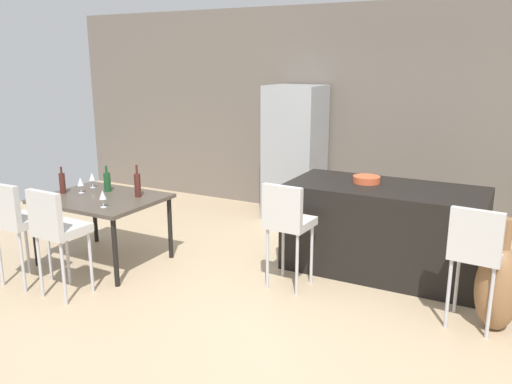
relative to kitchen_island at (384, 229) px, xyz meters
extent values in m
plane|color=tan|center=(-0.73, -0.83, -0.46)|extent=(10.00, 10.00, 0.00)
cube|color=#665B51|center=(-0.73, 1.78, 0.99)|extent=(10.00, 0.12, 2.90)
cube|color=black|center=(0.00, 0.00, 0.00)|extent=(1.97, 0.95, 0.92)
cube|color=beige|center=(-0.71, -0.79, 0.19)|extent=(0.42, 0.42, 0.08)
cube|color=beige|center=(-0.72, -0.96, 0.41)|extent=(0.40, 0.08, 0.36)
cylinder|color=#B2B2B7|center=(-0.86, -0.63, -0.16)|extent=(0.03, 0.03, 0.61)
cylinder|color=#B2B2B7|center=(-0.54, -0.64, -0.16)|extent=(0.03, 0.03, 0.61)
cylinder|color=#B2B2B7|center=(-0.88, -0.95, -0.16)|extent=(0.03, 0.03, 0.61)
cylinder|color=#B2B2B7|center=(-0.56, -0.96, -0.16)|extent=(0.03, 0.03, 0.61)
cube|color=beige|center=(0.97, -0.79, 0.19)|extent=(0.43, 0.43, 0.08)
cube|color=beige|center=(0.95, -0.96, 0.41)|extent=(0.40, 0.09, 0.36)
cylinder|color=#B2B2B7|center=(0.82, -0.62, -0.16)|extent=(0.03, 0.03, 0.61)
cylinder|color=#B2B2B7|center=(1.14, -0.65, -0.16)|extent=(0.03, 0.03, 0.61)
cylinder|color=#B2B2B7|center=(0.79, -0.94, -0.16)|extent=(0.03, 0.03, 0.61)
cylinder|color=#B2B2B7|center=(1.11, -0.97, -0.16)|extent=(0.03, 0.03, 0.61)
cube|color=#4C4238|center=(-2.77, -1.19, 0.26)|extent=(1.26, 0.99, 0.04)
cylinder|color=black|center=(-3.34, -0.75, -0.11)|extent=(0.05, 0.05, 0.70)
cylinder|color=black|center=(-2.19, -0.75, -0.11)|extent=(0.05, 0.05, 0.70)
cylinder|color=black|center=(-3.34, -1.62, -0.11)|extent=(0.05, 0.05, 0.70)
cylinder|color=black|center=(-2.19, -1.62, -0.11)|extent=(0.05, 0.05, 0.70)
cube|color=beige|center=(-3.05, -1.98, 0.19)|extent=(0.41, 0.41, 0.08)
cube|color=beige|center=(-3.05, -2.15, 0.41)|extent=(0.40, 0.07, 0.36)
cylinder|color=#B2B2B7|center=(-3.21, -1.83, -0.16)|extent=(0.03, 0.03, 0.61)
cylinder|color=#B2B2B7|center=(-2.89, -1.82, -0.16)|extent=(0.03, 0.03, 0.61)
cylinder|color=#B2B2B7|center=(-3.21, -2.14, -0.16)|extent=(0.03, 0.03, 0.61)
cylinder|color=#B2B2B7|center=(-2.89, -2.14, -0.16)|extent=(0.03, 0.03, 0.61)
cube|color=beige|center=(-2.48, -1.98, 0.19)|extent=(0.41, 0.41, 0.08)
cube|color=beige|center=(-2.49, -2.15, 0.41)|extent=(0.40, 0.07, 0.36)
cylinder|color=#B2B2B7|center=(-2.64, -1.82, -0.16)|extent=(0.03, 0.03, 0.61)
cylinder|color=#B2B2B7|center=(-2.32, -1.83, -0.16)|extent=(0.03, 0.03, 0.61)
cylinder|color=#B2B2B7|center=(-2.65, -2.14, -0.16)|extent=(0.03, 0.03, 0.61)
cylinder|color=#B2B2B7|center=(-2.33, -2.15, -0.16)|extent=(0.03, 0.03, 0.61)
cylinder|color=#471E19|center=(-3.25, -1.27, 0.39)|extent=(0.06, 0.06, 0.23)
cylinder|color=#471E19|center=(-3.25, -1.27, 0.54)|extent=(0.02, 0.02, 0.07)
cylinder|color=#194723|center=(-2.87, -0.97, 0.39)|extent=(0.08, 0.08, 0.21)
cylinder|color=#194723|center=(-2.87, -0.97, 0.53)|extent=(0.03, 0.03, 0.08)
cylinder|color=#471E19|center=(-2.41, -1.00, 0.41)|extent=(0.07, 0.07, 0.25)
cylinder|color=#471E19|center=(-2.41, -1.00, 0.58)|extent=(0.02, 0.02, 0.10)
cylinder|color=silver|center=(-2.45, -1.48, 0.28)|extent=(0.06, 0.06, 0.00)
cylinder|color=silver|center=(-2.45, -1.48, 0.32)|extent=(0.01, 0.01, 0.08)
cone|color=silver|center=(-2.45, -1.48, 0.41)|extent=(0.07, 0.07, 0.09)
cylinder|color=silver|center=(-3.08, -1.16, 0.28)|extent=(0.06, 0.06, 0.00)
cylinder|color=silver|center=(-3.08, -1.16, 0.32)|extent=(0.01, 0.01, 0.08)
cone|color=silver|center=(-3.08, -1.16, 0.41)|extent=(0.07, 0.07, 0.09)
cylinder|color=silver|center=(-3.15, -0.92, 0.28)|extent=(0.06, 0.06, 0.00)
cylinder|color=silver|center=(-3.15, -0.92, 0.32)|extent=(0.01, 0.01, 0.08)
cone|color=silver|center=(-3.15, -0.92, 0.41)|extent=(0.07, 0.07, 0.09)
cube|color=#939699|center=(-1.62, 1.34, 0.46)|extent=(0.72, 0.68, 1.84)
cylinder|color=#C6512D|center=(-0.23, 0.06, 0.50)|extent=(0.28, 0.28, 0.07)
ellipsoid|color=brown|center=(1.15, -0.78, -0.10)|extent=(0.36, 0.36, 0.73)
cylinder|color=brown|center=(1.15, -0.78, 0.37)|extent=(0.11, 0.11, 0.25)
camera|label=1|loc=(1.25, -5.15, 1.71)|focal=36.43mm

